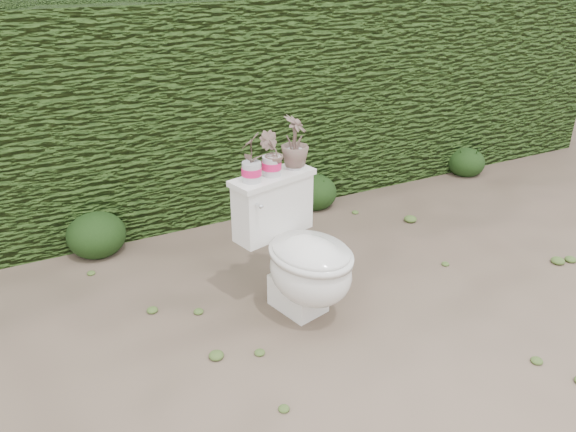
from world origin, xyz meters
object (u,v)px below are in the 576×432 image
toilet (301,256)px  potted_plant_right (295,144)px  potted_plant_left (251,158)px  potted_plant_center (272,155)px

toilet → potted_plant_right: (0.10, 0.27, 0.57)m
potted_plant_left → potted_plant_center: size_ratio=1.15×
toilet → potted_plant_left: potted_plant_left is taller
toilet → potted_plant_left: size_ratio=2.89×
potted_plant_center → potted_plant_right: bearing=-130.7°
potted_plant_center → potted_plant_right: potted_plant_right is taller
toilet → potted_plant_left: 0.62m
toilet → potted_plant_left: bearing=121.3°
toilet → potted_plant_left: (-0.20, 0.20, 0.56)m
potted_plant_center → potted_plant_right: (0.17, 0.04, 0.03)m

